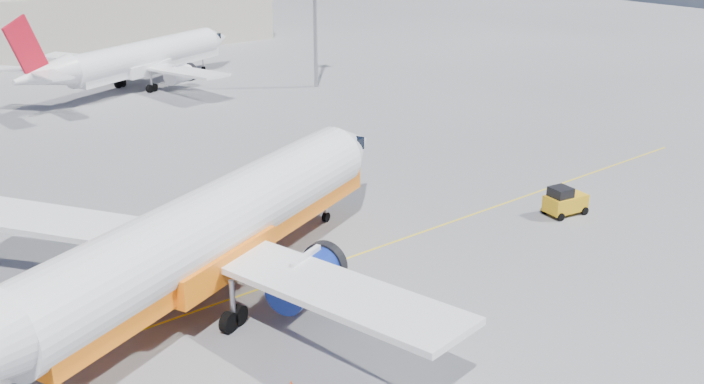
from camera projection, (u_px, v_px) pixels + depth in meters
ground at (360, 285)px, 41.31m from camera, size 240.00×240.00×0.00m
taxi_line at (326, 266)px, 43.48m from camera, size 70.00×0.15×0.01m
terminal_main at (6, 28)px, 97.31m from camera, size 70.00×14.00×8.00m
main_jet at (198, 237)px, 37.92m from camera, size 36.82×27.78×11.31m
second_jet at (139, 59)px, 83.19m from camera, size 30.93×23.36×9.48m
gse_tug at (565, 201)px, 50.26m from camera, size 2.90×2.06×1.92m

